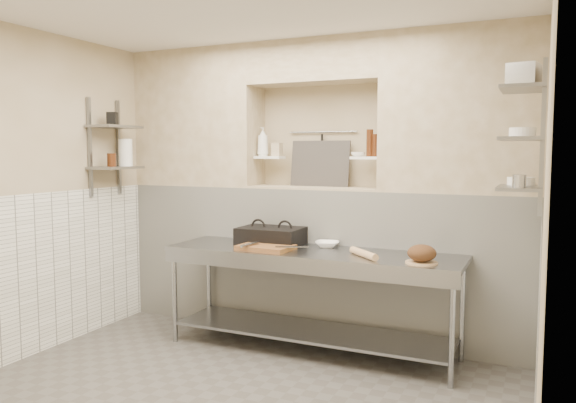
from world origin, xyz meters
The scene contains 46 objects.
wall_left centered at (-2.05, 0.00, 1.40)m, with size 0.10×3.90×2.80m, color #BBAB90.
wall_right centered at (2.05, 0.00, 1.40)m, with size 0.10×3.90×2.80m, color #BBAB90.
wall_back centered at (0.00, 2.00, 1.40)m, with size 4.00×0.10×2.80m, color #BBAB90.
backwall_lower centered at (0.00, 1.75, 0.70)m, with size 4.00×0.40×1.40m, color white.
alcove_sill centered at (0.00, 1.75, 1.41)m, with size 1.30×0.40×0.02m, color #BBAB90.
backwall_pillar_left centered at (-1.33, 1.75, 2.10)m, with size 1.35×0.40×1.40m, color #BBAB90.
backwall_pillar_right centered at (1.33, 1.75, 2.10)m, with size 1.35×0.40×1.40m, color #BBAB90.
backwall_header centered at (0.00, 1.75, 2.60)m, with size 1.30×0.40×0.40m, color #BBAB90.
wainscot_left centered at (-1.99, 0.00, 0.70)m, with size 0.02×3.90×1.40m, color white.
wainscot_right centered at (1.99, 0.00, 0.70)m, with size 0.02×3.90×1.40m, color white.
alcove_shelf_left centered at (-0.50, 1.75, 1.70)m, with size 0.28×0.16×0.03m, color white.
alcove_shelf_right centered at (0.50, 1.75, 1.70)m, with size 0.28×0.16×0.03m, color white.
utensil_rail centered at (0.00, 1.92, 1.95)m, with size 0.02×0.02×0.70m, color gray.
hanging_steel centered at (0.00, 1.90, 1.78)m, with size 0.02×0.02×0.30m, color black.
splash_panel centered at (0.00, 1.85, 1.64)m, with size 0.60×0.02×0.45m, color #383330.
shelf_rail_left_a centered at (-1.98, 1.25, 1.80)m, with size 0.03×0.03×0.95m, color slate.
shelf_rail_left_b centered at (-1.98, 0.85, 1.80)m, with size 0.03×0.03×0.95m, color slate.
wall_shelf_left_lower centered at (-1.84, 1.05, 1.60)m, with size 0.30×0.50×0.03m, color slate.
wall_shelf_left_upper centered at (-1.84, 1.05, 2.00)m, with size 0.30×0.50×0.03m, color slate.
shelf_rail_right_a centered at (1.98, 1.25, 1.85)m, with size 0.03×0.03×1.05m, color slate.
shelf_rail_right_b centered at (1.98, 0.85, 1.85)m, with size 0.03×0.03×1.05m, color slate.
wall_shelf_right_lower centered at (1.84, 1.05, 1.50)m, with size 0.30×0.50×0.03m, color slate.
wall_shelf_right_mid centered at (1.84, 1.05, 1.85)m, with size 0.30×0.50×0.03m, color slate.
wall_shelf_right_upper centered at (1.84, 1.05, 2.20)m, with size 0.30×0.50×0.03m, color slate.
prep_table centered at (0.18, 1.18, 0.64)m, with size 2.60×0.70×0.90m.
panini_press centered at (-0.29, 1.36, 0.98)m, with size 0.59×0.43×0.16m.
cutting_board centered at (-0.20, 1.07, 0.92)m, with size 0.46×0.32×0.04m, color brown.
knife_blade centered at (0.05, 1.05, 0.95)m, with size 0.28×0.03×0.01m, color gray.
tongs centered at (-0.31, 0.97, 0.96)m, with size 0.02×0.02×0.26m, color gray.
mixing_bowl centered at (0.24, 1.42, 0.93)m, with size 0.21×0.21×0.05m, color white.
rolling_pin centered at (0.68, 1.09, 0.93)m, with size 0.06×0.06×0.39m, color tan.
bread_board centered at (1.16, 1.03, 0.91)m, with size 0.25×0.25×0.01m, color tan.
bread_loaf centered at (1.16, 1.03, 0.98)m, with size 0.22×0.22×0.13m, color #4C2D19.
bottle_soap centered at (-0.58, 1.76, 1.86)m, with size 0.11×0.11×0.29m, color white.
jar_alcove centered at (-0.42, 1.76, 1.78)m, with size 0.09×0.09×0.13m, color #BBAB90.
bowl_alcove centered at (0.42, 1.75, 1.73)m, with size 0.13×0.13×0.04m, color white.
condiment_a centered at (0.57, 1.76, 1.82)m, with size 0.06×0.06×0.21m, color #3C1B0B.
condiment_b centered at (0.53, 1.75, 1.84)m, with size 0.06×0.06×0.25m, color #3C1B0B.
condiment_c centered at (0.64, 1.78, 1.77)m, with size 0.07×0.07×0.12m, color white.
jug_left centered at (-1.84, 1.20, 1.75)m, with size 0.14×0.14×0.27m, color white.
jar_left centered at (-1.84, 0.99, 1.68)m, with size 0.09×0.09×0.13m, color #3C1B0B.
box_left_upper centered at (-1.84, 1.02, 2.08)m, with size 0.09×0.09×0.13m, color black.
bowl_right centered at (1.84, 1.21, 1.54)m, with size 0.19×0.19×0.06m, color white.
canister_right centered at (1.84, 0.86, 1.56)m, with size 0.09×0.09×0.09m, color gray.
bowl_right_mid centered at (1.84, 1.11, 1.90)m, with size 0.18×0.18×0.07m, color white.
basket_right centered at (1.84, 1.00, 2.29)m, with size 0.19×0.24×0.15m, color gray.
Camera 1 is at (1.98, -3.27, 1.76)m, focal length 35.00 mm.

